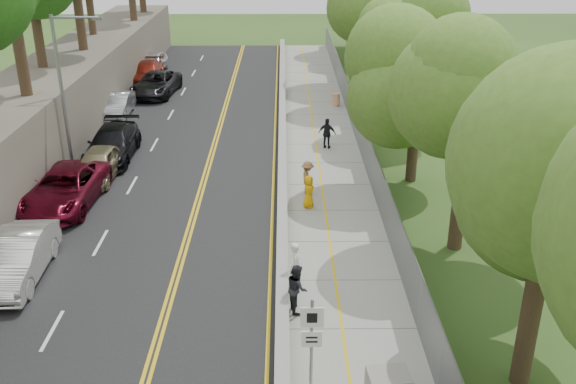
{
  "coord_description": "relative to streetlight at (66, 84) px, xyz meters",
  "views": [
    {
      "loc": [
        0.3,
        -17.24,
        12.48
      ],
      "look_at": [
        0.5,
        8.0,
        1.4
      ],
      "focal_mm": 40.0,
      "sensor_mm": 36.0,
      "label": 1
    }
  ],
  "objects": [
    {
      "name": "car_5",
      "position": [
        -0.14,
        9.76,
        -3.86
      ],
      "size": [
        1.68,
        4.54,
        1.48
      ],
      "primitive_type": "imported",
      "rotation": [
        0.0,
        0.0,
        0.02
      ],
      "color": "#9A9CA1",
      "rests_on": "road"
    },
    {
      "name": "painter_1",
      "position": [
        11.21,
        -11.26,
        -3.75
      ],
      "size": [
        0.52,
        0.68,
        1.67
      ],
      "primitive_type": "imported",
      "rotation": [
        0.0,
        0.0,
        1.35
      ],
      "color": "white",
      "rests_on": "sidewalk"
    },
    {
      "name": "sidewalk",
      "position": [
        13.01,
        1.0,
        -4.61
      ],
      "size": [
        4.2,
        66.0,
        0.05
      ],
      "primitive_type": "cube",
      "color": "gray",
      "rests_on": "ground"
    },
    {
      "name": "car_8",
      "position": [
        -0.14,
        22.22,
        -3.76
      ],
      "size": [
        2.03,
        4.95,
        1.68
      ],
      "primitive_type": "imported",
      "rotation": [
        0.0,
        0.0,
        -0.01
      ],
      "color": "silver",
      "rests_on": "road"
    },
    {
      "name": "streetlight",
      "position": [
        0.0,
        0.0,
        0.0
      ],
      "size": [
        2.52,
        0.22,
        8.0
      ],
      "color": "gray",
      "rests_on": "ground"
    },
    {
      "name": "car_7",
      "position": [
        0.04,
        18.79,
        -3.82
      ],
      "size": [
        2.24,
        5.43,
        1.57
      ],
      "primitive_type": "imported",
      "rotation": [
        0.0,
        0.0,
        -0.01
      ],
      "color": "maroon",
      "rests_on": "road"
    },
    {
      "name": "chainlink_fence",
      "position": [
        15.11,
        1.0,
        -3.64
      ],
      "size": [
        0.04,
        66.0,
        2.0
      ],
      "primitive_type": "cube",
      "color": "slate",
      "rests_on": "ground"
    },
    {
      "name": "signpost",
      "position": [
        11.51,
        -17.02,
        -2.68
      ],
      "size": [
        0.62,
        0.09,
        3.1
      ],
      "color": "gray",
      "rests_on": "sidewalk"
    },
    {
      "name": "painter_0",
      "position": [
        11.91,
        -4.62,
        -3.83
      ],
      "size": [
        0.63,
        0.83,
        1.52
      ],
      "primitive_type": "imported",
      "rotation": [
        0.0,
        0.0,
        1.36
      ],
      "color": "#F3A707",
      "rests_on": "sidewalk"
    },
    {
      "name": "car_6",
      "position": [
        1.43,
        15.11,
        -3.78
      ],
      "size": [
        3.29,
        6.12,
        1.63
      ],
      "primitive_type": "imported",
      "rotation": [
        0.0,
        0.0,
        -0.1
      ],
      "color": "black",
      "rests_on": "road"
    },
    {
      "name": "jersey_barrier",
      "position": [
        10.71,
        1.0,
        -4.34
      ],
      "size": [
        0.42,
        66.0,
        0.6
      ],
      "primitive_type": "cube",
      "color": "#8DD723",
      "rests_on": "ground"
    },
    {
      "name": "person_far",
      "position": [
        13.26,
        3.33,
        -3.72
      ],
      "size": [
        1.11,
        0.75,
        1.75
      ],
      "primitive_type": "imported",
      "rotation": [
        0.0,
        0.0,
        2.8
      ],
      "color": "black",
      "rests_on": "sidewalk"
    },
    {
      "name": "painter_2",
      "position": [
        11.21,
        -12.88,
        -3.73
      ],
      "size": [
        0.79,
        0.94,
        1.72
      ],
      "primitive_type": "imported",
      "rotation": [
        0.0,
        0.0,
        1.75
      ],
      "color": "black",
      "rests_on": "sidewalk"
    },
    {
      "name": "construction_barrel",
      "position": [
        14.44,
        12.0,
        -4.15
      ],
      "size": [
        0.54,
        0.54,
        0.89
      ],
      "primitive_type": "cylinder",
      "color": "#D55205",
      "rests_on": "sidewalk"
    },
    {
      "name": "ground",
      "position": [
        10.46,
        -14.0,
        -4.64
      ],
      "size": [
        140.0,
        140.0,
        0.0
      ],
      "primitive_type": "plane",
      "color": "#33511E",
      "rests_on": "ground"
    },
    {
      "name": "trees_fenceside",
      "position": [
        17.46,
        1.0,
        2.36
      ],
      "size": [
        7.0,
        66.0,
        14.0
      ],
      "primitive_type": null,
      "color": "#56812B",
      "rests_on": "ground"
    },
    {
      "name": "car_2",
      "position": [
        0.8,
        -4.31,
        -3.76
      ],
      "size": [
        3.09,
        6.16,
        1.67
      ],
      "primitive_type": "imported",
      "rotation": [
        0.0,
        0.0,
        -0.05
      ],
      "color": "maroon",
      "rests_on": "road"
    },
    {
      "name": "car_3",
      "position": [
        1.46,
        1.82,
        -3.76
      ],
      "size": [
        2.42,
        5.8,
        1.67
      ],
      "primitive_type": "imported",
      "rotation": [
        0.0,
        0.0,
        0.01
      ],
      "color": "black",
      "rests_on": "road"
    },
    {
      "name": "rock_embankment",
      "position": [
        -3.04,
        1.0,
        -2.64
      ],
      "size": [
        5.0,
        66.0,
        4.0
      ],
      "primitive_type": "cube",
      "color": "#595147",
      "rests_on": "ground"
    },
    {
      "name": "road",
      "position": [
        5.06,
        1.0,
        -4.62
      ],
      "size": [
        11.2,
        66.0,
        0.04
      ],
      "primitive_type": "cube",
      "color": "black",
      "rests_on": "ground"
    },
    {
      "name": "car_4",
      "position": [
        1.46,
        -1.15,
        -3.81
      ],
      "size": [
        2.08,
        4.7,
        1.57
      ],
      "primitive_type": "imported",
      "rotation": [
        0.0,
        0.0,
        -0.05
      ],
      "color": "tan",
      "rests_on": "road"
    },
    {
      "name": "painter_3",
      "position": [
        11.91,
        -3.16,
        -3.77
      ],
      "size": [
        0.66,
        1.09,
        1.65
      ],
      "primitive_type": "imported",
      "rotation": [
        0.0,
        0.0,
        1.61
      ],
      "color": "#996B41",
      "rests_on": "sidewalk"
    },
    {
      "name": "car_1",
      "position": [
        1.04,
        -10.72,
        -3.77
      ],
      "size": [
        1.97,
        5.12,
        1.66
      ],
      "primitive_type": "imported",
      "rotation": [
        0.0,
        0.0,
        0.04
      ],
      "color": "silver",
      "rests_on": "road"
    }
  ]
}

